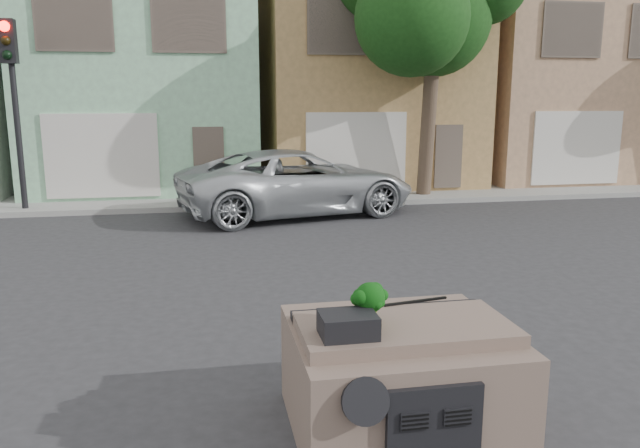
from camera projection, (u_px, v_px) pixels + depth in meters
name	position (u px, v px, depth m)	size (l,w,h in m)	color
ground_plane	(333.00, 320.00, 8.88)	(120.00, 120.00, 0.00)	#303033
sidewalk	(262.00, 198.00, 18.97)	(40.00, 3.00, 0.15)	gray
townhouse_mint	(147.00, 77.00, 21.43)	(7.20, 8.20, 7.55)	#92CDA0
townhouse_tan	(358.00, 78.00, 22.80)	(7.20, 8.20, 7.55)	#A8824E
townhouse_beige	(546.00, 79.00, 24.18)	(7.20, 8.20, 7.55)	tan
silver_pickup	(298.00, 215.00, 16.77)	(2.91, 6.30, 1.75)	silver
traffic_signal	(16.00, 119.00, 16.32)	(0.40, 0.40, 5.10)	black
tree_near	(431.00, 57.00, 18.37)	(4.40, 4.00, 8.50)	#163E12
car_dashboard	(399.00, 374.00, 5.88)	(2.00, 1.80, 1.12)	brown
instrument_hump	(348.00, 325.00, 5.30)	(0.48, 0.38, 0.20)	black
wiper_arm	(415.00, 301.00, 6.18)	(0.70, 0.03, 0.02)	black
broccoli	(370.00, 303.00, 5.54)	(0.33, 0.33, 0.40)	#09340A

